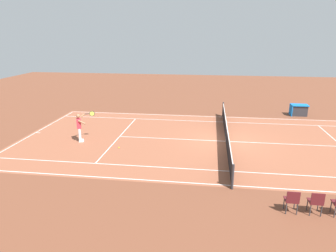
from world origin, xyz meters
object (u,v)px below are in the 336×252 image
object	(u,v)px
tennis_ball	(119,148)
spectator_chair_4	(316,201)
spectator_chair_5	(292,200)
tennis_net	(226,133)
equipment_cart_tarped	(299,110)
tennis_player_near	(80,126)

from	to	relation	value
tennis_ball	spectator_chair_4	distance (m)	10.11
tennis_ball	spectator_chair_5	xyz separation A→B (m)	(-7.79, 5.32, 0.49)
tennis_net	equipment_cart_tarped	world-z (taller)	tennis_net
spectator_chair_4	spectator_chair_5	size ratio (longest dim) A/B	1.00
spectator_chair_5	tennis_net	bearing A→B (deg)	-75.16
tennis_net	spectator_chair_4	xyz separation A→B (m)	(-2.72, 7.26, 0.03)
tennis_ball	tennis_net	bearing A→B (deg)	-161.64
tennis_player_near	spectator_chair_5	distance (m)	11.98
tennis_player_near	spectator_chair_4	bearing A→B (deg)	151.22
tennis_ball	equipment_cart_tarped	size ratio (longest dim) A/B	0.05
tennis_net	equipment_cart_tarped	bearing A→B (deg)	-130.30
spectator_chair_5	equipment_cart_tarped	bearing A→B (deg)	-105.20
spectator_chair_5	tennis_player_near	bearing A→B (deg)	-30.61
tennis_ball	spectator_chair_5	bearing A→B (deg)	145.68
tennis_net	spectator_chair_4	distance (m)	7.76
spectator_chair_4	tennis_net	bearing A→B (deg)	-69.49
spectator_chair_4	equipment_cart_tarped	size ratio (longest dim) A/B	0.70
tennis_player_near	spectator_chair_4	world-z (taller)	tennis_player_near
tennis_net	spectator_chair_5	xyz separation A→B (m)	(-1.92, 7.26, 0.03)
tennis_player_near	tennis_ball	xyz separation A→B (m)	(-2.52, 0.78, -0.90)
tennis_ball	tennis_player_near	bearing A→B (deg)	-17.20
tennis_ball	equipment_cart_tarped	xyz separation A→B (m)	(-11.60, -8.71, 0.40)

